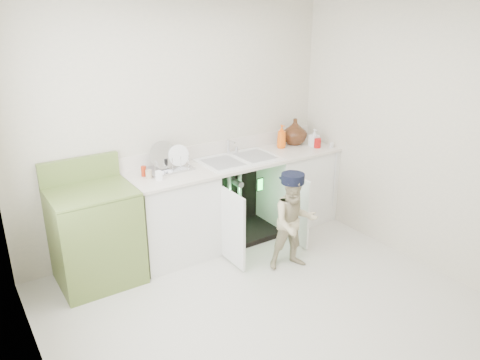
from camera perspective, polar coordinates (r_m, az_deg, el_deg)
name	(u,v)px	position (r m, az deg, el deg)	size (l,w,h in m)	color
ground	(262,304)	(4.22, 2.70, -14.88)	(3.50, 3.50, 0.00)	beige
room_shell	(265,169)	(3.64, 3.02, 1.34)	(6.00, 5.50, 1.26)	#BEB7A3
counter_run	(240,196)	(5.16, 0.05, -1.96)	(2.44, 1.02, 1.20)	silver
avocado_stove	(95,234)	(4.53, -17.24, -6.36)	(0.73, 0.65, 1.14)	olive
repair_worker	(294,221)	(4.55, 6.62, -5.02)	(0.56, 0.76, 0.98)	beige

